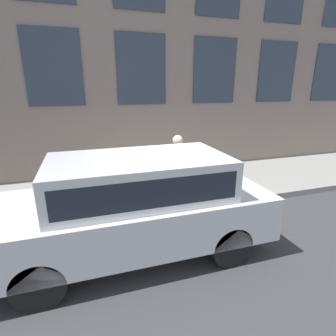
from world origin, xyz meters
TOP-DOWN VIEW (x-y plane):
  - ground_plane at (0.00, 0.00)m, footprint 80.00×80.00m
  - sidewalk at (1.55, 0.00)m, footprint 3.11×60.00m
  - building_facade at (3.26, -0.00)m, footprint 0.33×40.00m
  - fire_hydrant at (0.62, 0.19)m, footprint 0.37×0.48m
  - person at (0.82, -0.39)m, footprint 0.39×0.26m
  - parked_truck_silver_near at (-1.21, 1.10)m, footprint 1.85×4.80m

SIDE VIEW (x-z plane):
  - ground_plane at x=0.00m, z-range 0.00..0.00m
  - sidewalk at x=1.55m, z-range 0.00..0.17m
  - fire_hydrant at x=0.62m, z-range 0.18..0.96m
  - parked_truck_silver_near at x=-1.21m, z-range 0.13..1.97m
  - person at x=0.82m, z-range 0.33..1.95m
  - building_facade at x=3.26m, z-range 0.00..9.11m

